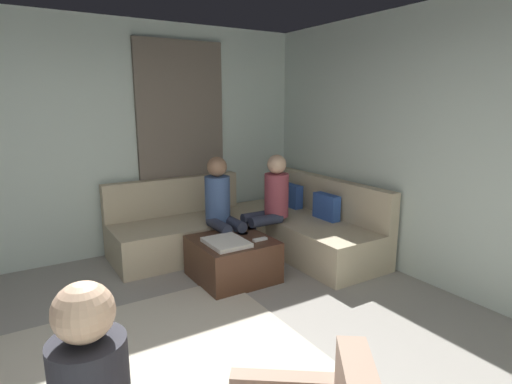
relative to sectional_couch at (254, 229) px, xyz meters
name	(u,v)px	position (x,y,z in m)	size (l,w,h in m)	color
wall_back	(482,153)	(2.08, 1.06, 1.07)	(6.00, 0.12, 2.70)	silver
wall_left	(66,142)	(-0.86, -1.88, 1.07)	(0.12, 6.00, 2.70)	silver
curtain_panel	(182,146)	(-0.76, -0.58, 0.97)	(0.06, 1.10, 2.50)	#726659
sectional_couch	(254,229)	(0.00, 0.00, 0.00)	(2.10, 2.55, 0.87)	#C6B593
ottoman	(232,259)	(0.56, -0.60, -0.07)	(0.76, 0.76, 0.42)	#4C2D1E
folded_blanket	(226,242)	(0.66, -0.72, 0.16)	(0.44, 0.36, 0.04)	white
coffee_mug	(237,227)	(0.34, -0.42, 0.19)	(0.08, 0.08, 0.10)	#334C72
game_remote	(260,239)	(0.74, -0.38, 0.15)	(0.05, 0.15, 0.02)	white
person_on_couch_back	(269,202)	(0.25, 0.06, 0.38)	(0.30, 0.60, 1.20)	#2D3347
person_on_couch_side	(222,207)	(0.15, -0.50, 0.38)	(0.60, 0.30, 1.20)	#2D3347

